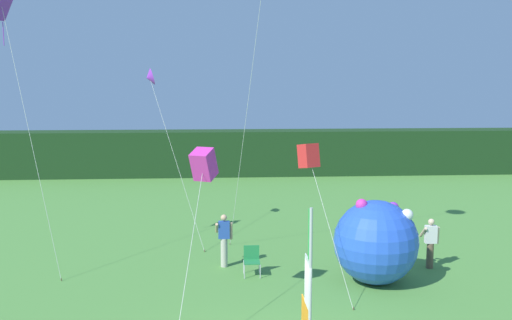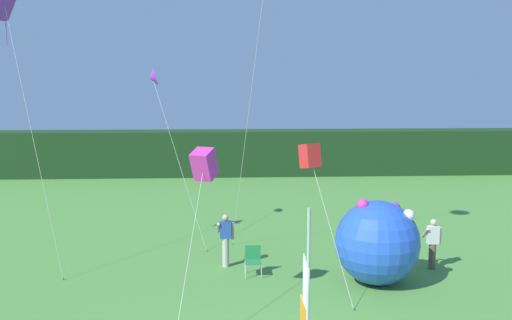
% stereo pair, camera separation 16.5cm
% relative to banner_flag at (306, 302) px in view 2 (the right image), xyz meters
% --- Properties ---
extents(distant_treeline, '(80.00, 2.40, 2.84)m').
position_rel_banner_flag_xyz_m(distant_treeline, '(-0.32, 26.09, -0.32)').
color(distant_treeline, '#193819').
rests_on(distant_treeline, ground).
extents(banner_flag, '(0.06, 1.03, 3.62)m').
position_rel_banner_flag_xyz_m(banner_flag, '(0.00, 0.00, 0.00)').
color(banner_flag, '#B7B7BC').
rests_on(banner_flag, ground).
extents(person_near_banner, '(0.55, 0.48, 1.71)m').
position_rel_banner_flag_xyz_m(person_near_banner, '(-1.51, 7.49, -0.82)').
color(person_near_banner, '#B7B2A3').
rests_on(person_near_banner, ground).
extents(person_mid_field, '(0.55, 0.48, 1.60)m').
position_rel_banner_flag_xyz_m(person_mid_field, '(5.04, 6.92, -0.88)').
color(person_mid_field, brown).
rests_on(person_mid_field, ground).
extents(inflatable_balloon, '(2.47, 2.47, 2.55)m').
position_rel_banner_flag_xyz_m(inflatable_balloon, '(2.92, 5.67, -0.49)').
color(inflatable_balloon, blue).
rests_on(inflatable_balloon, ground).
extents(folding_chair, '(0.51, 0.51, 0.89)m').
position_rel_banner_flag_xyz_m(folding_chair, '(-0.67, 6.64, -1.22)').
color(folding_chair, '#BCBCC1').
rests_on(folding_chair, ground).
extents(kite_purple_delta_1, '(2.29, 2.63, 6.41)m').
position_rel_banner_flag_xyz_m(kite_purple_delta_1, '(-4.18, 11.40, 4.29)').
color(kite_purple_delta_1, brown).
rests_on(kite_purple_delta_1, ground).
extents(kite_red_box_2, '(1.18, 2.81, 4.13)m').
position_rel_banner_flag_xyz_m(kite_red_box_2, '(0.97, 6.13, 2.00)').
color(kite_red_box_2, brown).
rests_on(kite_red_box_2, ground).
extents(kite_purple_diamond_3, '(2.08, 1.69, 8.51)m').
position_rel_banner_flag_xyz_m(kite_purple_diamond_3, '(-8.01, 7.69, 5.93)').
color(kite_purple_diamond_3, brown).
rests_on(kite_purple_diamond_3, ground).
extents(kite_magenta_box_4, '(1.03, 3.83, 4.26)m').
position_rel_banner_flag_xyz_m(kite_magenta_box_4, '(-2.04, 3.99, 2.08)').
color(kite_magenta_box_4, brown).
rests_on(kite_magenta_box_4, ground).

